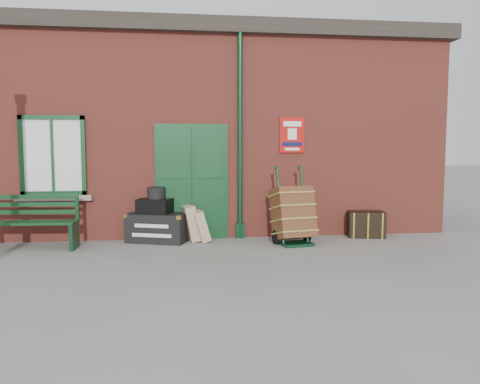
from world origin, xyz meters
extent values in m
plane|color=gray|center=(0.00, 0.00, 0.00)|extent=(80.00, 80.00, 0.00)
cube|color=#9F4133|center=(0.00, 3.50, 2.00)|extent=(10.00, 4.00, 4.00)
cube|color=#38302B|center=(0.00, 3.50, 4.15)|extent=(10.30, 4.30, 0.30)
cube|color=#0F381A|center=(-0.30, 1.46, 1.10)|extent=(1.42, 0.12, 2.32)
cube|color=white|center=(-2.90, 1.45, 1.65)|extent=(1.20, 0.08, 1.50)
cylinder|color=#0C311B|center=(0.65, 1.42, 2.00)|extent=(0.10, 0.10, 4.00)
cube|color=#B4100C|center=(1.70, 1.47, 2.05)|extent=(0.50, 0.03, 0.70)
cube|color=#0F381A|center=(-3.17, 0.82, 0.48)|extent=(1.61, 0.49, 0.04)
cube|color=#0F381A|center=(-3.16, 1.05, 0.78)|extent=(1.59, 0.11, 0.42)
cube|color=#0C311B|center=(-2.40, 0.78, 0.24)|extent=(0.08, 0.48, 0.48)
cube|color=black|center=(-0.96, 1.25, 0.28)|extent=(1.24, 0.94, 0.55)
cube|color=black|center=(-1.01, 1.25, 0.69)|extent=(0.72, 0.62, 0.28)
cylinder|color=black|center=(-0.98, 1.25, 0.94)|extent=(0.42, 0.42, 0.22)
cube|color=tan|center=(-0.33, 1.25, 0.35)|extent=(0.40, 0.53, 0.70)
cube|color=tan|center=(-0.15, 1.16, 0.30)|extent=(0.40, 0.49, 0.61)
cube|color=#0C311B|center=(1.59, 0.58, 0.03)|extent=(0.62, 0.50, 0.06)
cylinder|color=#0C311B|center=(1.32, 0.73, 0.72)|extent=(0.12, 0.39, 1.41)
cylinder|color=#0C311B|center=(1.79, 0.82, 0.72)|extent=(0.12, 0.39, 1.41)
cylinder|color=black|center=(1.24, 0.73, 0.13)|extent=(0.11, 0.27, 0.27)
cylinder|color=black|center=(1.87, 0.86, 0.13)|extent=(0.11, 0.27, 0.27)
cube|color=brown|center=(1.56, 0.75, 0.58)|extent=(0.82, 0.87, 1.04)
cube|color=black|center=(3.20, 1.25, 0.26)|extent=(0.80, 0.61, 0.52)
camera|label=1|loc=(-0.48, -7.72, 1.77)|focal=35.00mm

